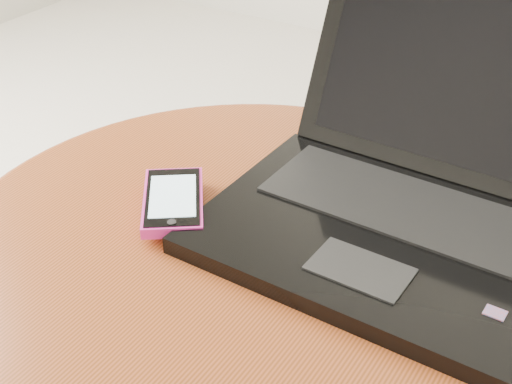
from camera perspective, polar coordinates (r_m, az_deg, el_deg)
The scene contains 4 objects.
table at distance 0.87m, azimuth -0.44°, elevation -9.94°, with size 0.69×0.69×0.55m.
laptop at distance 0.81m, azimuth 12.15°, elevation 0.08°, with size 0.40×0.38×0.24m.
phone_black at distance 0.83m, azimuth -5.99°, elevation -1.49°, with size 0.11×0.10×0.01m.
phone_pink at distance 0.83m, azimuth -6.47°, elevation -0.70°, with size 0.13×0.14×0.02m.
Camera 1 is at (0.33, -0.45, 1.02)m, focal length 51.32 mm.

